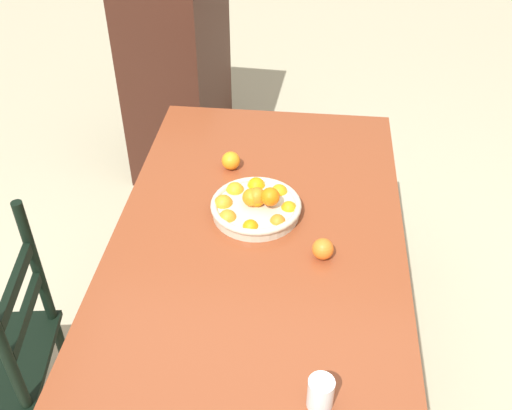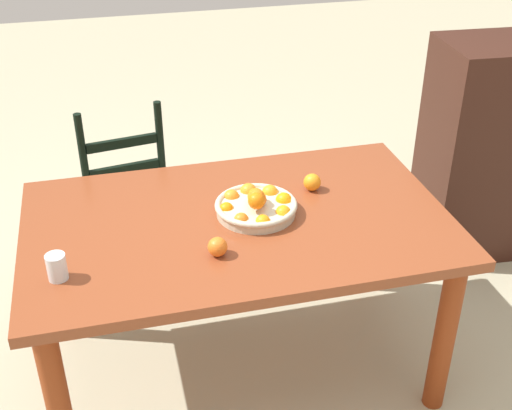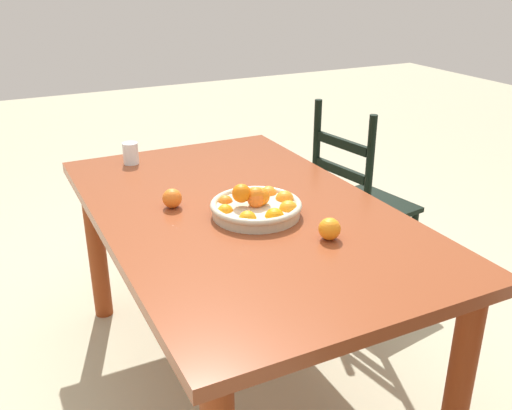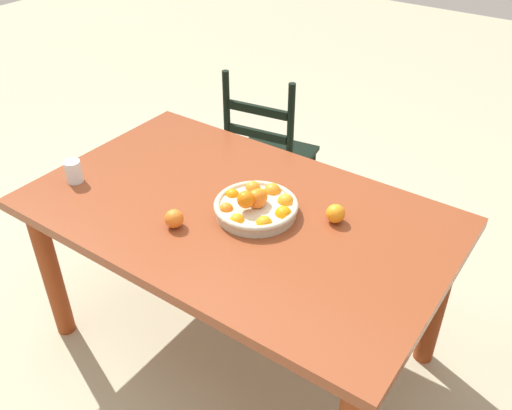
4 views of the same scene
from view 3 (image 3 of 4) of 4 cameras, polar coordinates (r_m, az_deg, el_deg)
ground_plane at (r=2.50m, az=-1.26°, el=-16.80°), size 12.00×12.00×0.00m
dining_table at (r=2.13m, az=-1.41°, el=-3.01°), size 1.65×1.00×0.77m
chair_near_window at (r=2.94m, az=10.19°, el=-0.16°), size 0.48×0.48×0.99m
fruit_bowl at (r=2.01m, az=0.10°, el=-0.08°), size 0.33×0.33×0.12m
orange_loose_0 at (r=2.10m, az=-8.36°, el=0.67°), size 0.07×0.07×0.07m
orange_loose_1 at (r=1.86m, az=7.35°, el=-2.37°), size 0.07×0.07×0.07m
drinking_glass at (r=2.60m, az=-12.39°, el=5.06°), size 0.07×0.07×0.10m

